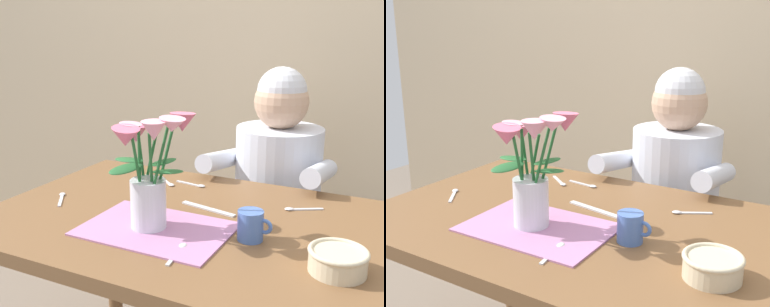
{
  "view_description": "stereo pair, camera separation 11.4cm",
  "coord_description": "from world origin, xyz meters",
  "views": [
    {
      "loc": [
        0.57,
        -1.13,
        1.27
      ],
      "look_at": [
        -0.02,
        0.05,
        0.92
      ],
      "focal_mm": 43.87,
      "sensor_mm": 36.0,
      "label": 1
    },
    {
      "loc": [
        0.67,
        -1.08,
        1.27
      ],
      "look_at": [
        -0.02,
        0.05,
        0.92
      ],
      "focal_mm": 43.87,
      "sensor_mm": 36.0,
      "label": 2
    }
  ],
  "objects": [
    {
      "name": "wood_panel_backdrop",
      "position": [
        0.0,
        1.05,
        1.25
      ],
      "size": [
        4.0,
        0.1,
        2.5
      ],
      "primitive_type": "cube",
      "color": "tan",
      "rests_on": "ground_plane"
    },
    {
      "name": "dining_table",
      "position": [
        0.0,
        0.0,
        0.64
      ],
      "size": [
        1.2,
        0.8,
        0.74
      ],
      "color": "brown",
      "rests_on": "ground_plane"
    },
    {
      "name": "seated_person",
      "position": [
        0.08,
        0.62,
        0.56
      ],
      "size": [
        0.45,
        0.47,
        1.14
      ],
      "rotation": [
        0.0,
        0.0,
        -0.01
      ],
      "color": "#4C4C56",
      "rests_on": "ground_plane"
    },
    {
      "name": "striped_placemat",
      "position": [
        -0.05,
        -0.12,
        0.74
      ],
      "size": [
        0.4,
        0.28,
        0.0
      ],
      "primitive_type": "cube",
      "color": "#B275A3",
      "rests_on": "dining_table"
    },
    {
      "name": "flower_vase",
      "position": [
        -0.07,
        -0.11,
        0.92
      ],
      "size": [
        0.24,
        0.24,
        0.32
      ],
      "color": "silver",
      "rests_on": "dining_table"
    },
    {
      "name": "ceramic_bowl",
      "position": [
        0.44,
        -0.13,
        0.77
      ],
      "size": [
        0.14,
        0.14,
        0.06
      ],
      "color": "beige",
      "rests_on": "dining_table"
    },
    {
      "name": "dinner_knife",
      "position": [
        0.02,
        0.08,
        0.74
      ],
      "size": [
        0.19,
        0.05,
        0.0
      ],
      "primitive_type": "cube",
      "rotation": [
        0.0,
        0.0,
        -0.19
      ],
      "color": "silver",
      "rests_on": "dining_table"
    },
    {
      "name": "ceramic_mug",
      "position": [
        0.2,
        -0.06,
        0.78
      ],
      "size": [
        0.09,
        0.07,
        0.08
      ],
      "color": "#476BB7",
      "rests_on": "dining_table"
    },
    {
      "name": "spoon_0",
      "position": [
        0.26,
        0.2,
        0.74
      ],
      "size": [
        0.11,
        0.07,
        0.01
      ],
      "color": "silver",
      "rests_on": "dining_table"
    },
    {
      "name": "spoon_1",
      "position": [
        0.07,
        -0.2,
        0.74
      ],
      "size": [
        0.03,
        0.12,
        0.01
      ],
      "color": "silver",
      "rests_on": "dining_table"
    },
    {
      "name": "spoon_2",
      "position": [
        -0.45,
        -0.04,
        0.74
      ],
      "size": [
        0.08,
        0.1,
        0.01
      ],
      "color": "silver",
      "rests_on": "dining_table"
    },
    {
      "name": "spoon_3",
      "position": [
        -0.21,
        0.24,
        0.74
      ],
      "size": [
        0.1,
        0.09,
        0.01
      ],
      "color": "silver",
      "rests_on": "dining_table"
    },
    {
      "name": "spoon_4",
      "position": [
        -0.12,
        0.27,
        0.74
      ],
      "size": [
        0.12,
        0.03,
        0.01
      ],
      "color": "silver",
      "rests_on": "dining_table"
    }
  ]
}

